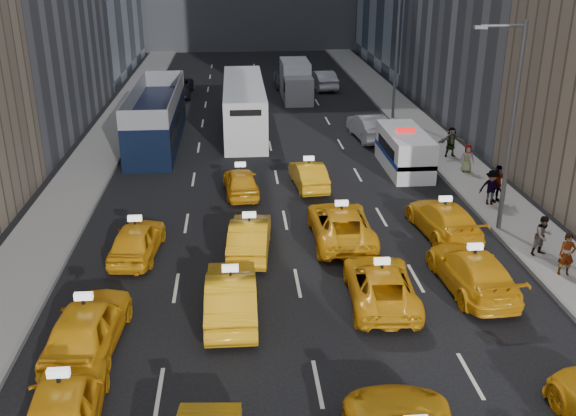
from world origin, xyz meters
name	(u,v)px	position (x,y,z in m)	size (l,w,h in m)	color
sidewalk_west	(98,153)	(-10.50, 25.00, 0.07)	(3.00, 90.00, 0.15)	gray
sidewalk_east	(437,145)	(10.50, 25.00, 0.07)	(3.00, 90.00, 0.15)	gray
curb_west	(122,153)	(-9.05, 25.00, 0.09)	(0.15, 90.00, 0.18)	slate
curb_east	(415,146)	(9.05, 25.00, 0.09)	(0.15, 90.00, 0.18)	slate
streetlight_near	(510,122)	(9.18, 12.00, 4.92)	(2.15, 0.22, 9.00)	#595B60
streetlight_far	(395,51)	(9.18, 32.00, 4.92)	(2.15, 0.22, 9.00)	#595B60
taxi_4	(64,406)	(-6.71, 0.62, 0.79)	(1.87, 4.64, 1.58)	#F8AA14
taxi_8	(88,326)	(-6.86, 4.35, 0.81)	(1.92, 4.78, 1.63)	#F8AA14
taxi_9	(231,295)	(-2.45, 5.92, 0.79)	(1.67, 4.79, 1.58)	#F8AA14
taxi_10	(381,284)	(2.77, 6.43, 0.68)	(2.25, 4.89, 1.36)	#F8AA14
taxi_11	(472,270)	(6.29, 7.06, 0.74)	(2.07, 5.10, 1.48)	#F8AA14
taxi_12	(137,240)	(-6.23, 10.79, 0.72)	(1.70, 4.23, 1.44)	#F8AA14
taxi_13	(250,236)	(-1.70, 10.72, 0.73)	(1.55, 4.45, 1.47)	#F8AA14
taxi_14	(341,224)	(2.20, 11.64, 0.74)	(2.45, 5.32, 1.48)	#F8AA14
taxi_15	(444,219)	(6.73, 11.86, 0.72)	(2.02, 4.97, 1.44)	#F8AA14
taxi_16	(241,182)	(-1.96, 17.48, 0.69)	(1.63, 4.05, 1.38)	#F8AA14
taxi_17	(309,175)	(1.57, 18.27, 0.68)	(1.43, 4.11, 1.35)	#F8AA14
nypd_van	(404,151)	(7.22, 20.67, 1.08)	(2.23, 5.57, 2.38)	white
double_decker	(156,116)	(-7.12, 27.22, 1.74)	(4.29, 12.31, 3.51)	black
city_bus	(244,106)	(-1.54, 30.06, 1.63)	(4.07, 12.90, 3.28)	silver
box_truck	(296,81)	(2.91, 39.55, 1.47)	(2.92, 6.76, 3.00)	silver
misc_car_0	(369,127)	(6.52, 27.07, 0.82)	(1.74, 4.99, 1.64)	#B7B8BF
misc_car_1	(176,86)	(-7.10, 41.48, 0.83)	(2.77, 6.00, 1.67)	black
misc_car_2	(287,77)	(2.64, 44.94, 0.84)	(2.34, 5.76, 1.67)	slate
misc_car_3	(238,78)	(-1.79, 45.26, 0.70)	(1.65, 4.11, 1.40)	black
misc_car_4	(322,80)	(5.63, 43.35, 0.82)	(1.73, 4.97, 1.64)	#A8A9AF
pedestrian_0	(567,255)	(10.07, 7.57, 0.98)	(0.61, 0.40, 1.66)	gray
pedestrian_1	(543,236)	(9.95, 9.27, 0.98)	(0.80, 0.44, 1.65)	gray
pedestrian_2	(491,187)	(9.96, 14.80, 1.00)	(1.10, 0.46, 1.71)	gray
pedestrian_3	(497,183)	(10.35, 15.13, 1.07)	(1.08, 0.49, 1.84)	gray
pedestrian_4	(467,158)	(10.47, 19.61, 0.92)	(0.75, 0.41, 1.54)	gray
pedestrian_5	(451,142)	(10.47, 22.44, 1.03)	(1.63, 0.47, 1.75)	gray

